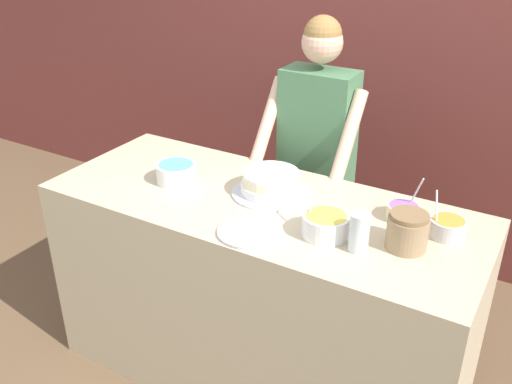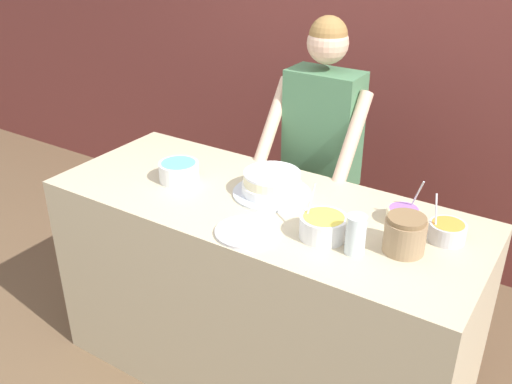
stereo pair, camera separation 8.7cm
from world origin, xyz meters
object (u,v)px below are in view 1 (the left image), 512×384
person_baker (316,145)px  frosting_bowl_yellow (326,224)px  cake (270,184)px  drinking_glass (359,232)px  frosting_bowl_purple (403,211)px  frosting_bowl_orange (448,227)px  stoneware_jar (407,231)px  frosting_bowl_blue (176,172)px  ceramic_plate (249,232)px

person_baker → frosting_bowl_yellow: 0.80m
cake → drinking_glass: drinking_glass is taller
frosting_bowl_purple → frosting_bowl_orange: bearing=-12.8°
frosting_bowl_yellow → drinking_glass: size_ratio=1.26×
frosting_bowl_orange → drinking_glass: bearing=-133.7°
frosting_bowl_orange → frosting_bowl_yellow: 0.45m
frosting_bowl_orange → stoneware_jar: frosting_bowl_orange is taller
cake → frosting_bowl_yellow: 0.40m
frosting_bowl_orange → frosting_bowl_blue: 1.16m
drinking_glass → ceramic_plate: (-0.39, -0.10, -0.07)m
frosting_bowl_purple → frosting_bowl_yellow: bearing=-128.3°
ceramic_plate → drinking_glass: bearing=14.0°
person_baker → frosting_bowl_purple: size_ratio=8.70×
frosting_bowl_orange → frosting_bowl_yellow: (-0.39, -0.23, 0.01)m
drinking_glass → ceramic_plate: bearing=-166.0°
person_baker → ceramic_plate: (0.12, -0.85, -0.03)m
person_baker → frosting_bowl_blue: person_baker is taller
frosting_bowl_orange → frosting_bowl_purple: size_ratio=0.91×
ceramic_plate → frosting_bowl_purple: bearing=40.9°
person_baker → stoneware_jar: bearing=-44.4°
frosting_bowl_purple → drinking_glass: bearing=-102.8°
frosting_bowl_yellow → drinking_glass: frosting_bowl_yellow is taller
person_baker → frosting_bowl_orange: (0.76, -0.49, 0.00)m
frosting_bowl_yellow → stoneware_jar: bearing=13.5°
frosting_bowl_blue → stoneware_jar: size_ratio=1.20×
person_baker → frosting_bowl_yellow: size_ratio=8.63×
stoneware_jar → person_baker: bearing=135.6°
frosting_bowl_purple → stoneware_jar: (0.07, -0.20, 0.03)m
person_baker → stoneware_jar: size_ratio=10.84×
cake → frosting_bowl_orange: frosting_bowl_orange is taller
person_baker → frosting_bowl_orange: person_baker is taller
frosting_bowl_orange → frosting_bowl_yellow: frosting_bowl_yellow is taller
frosting_bowl_purple → drinking_glass: (-0.07, -0.30, 0.04)m
cake → frosting_bowl_purple: (0.56, 0.07, -0.01)m
cake → stoneware_jar: size_ratio=2.26×
person_baker → ceramic_plate: bearing=-81.9°
frosting_bowl_yellow → stoneware_jar: (0.29, 0.07, 0.02)m
cake → frosting_bowl_orange: 0.74m
frosting_bowl_yellow → stoneware_jar: size_ratio=1.26×
cake → frosting_bowl_blue: size_ratio=1.89×
cake → frosting_bowl_yellow: size_ratio=1.80×
cake → person_baker: bearing=93.0°
frosting_bowl_purple → person_baker: bearing=142.7°
cake → ceramic_plate: bearing=-74.1°
drinking_glass → stoneware_jar: bearing=36.1°
cake → stoneware_jar: (0.63, -0.13, 0.02)m
ceramic_plate → stoneware_jar: size_ratio=1.64×
drinking_glass → person_baker: bearing=124.6°
person_baker → frosting_bowl_blue: (-0.39, -0.63, 0.01)m
frosting_bowl_yellow → ceramic_plate: (-0.25, -0.13, -0.04)m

